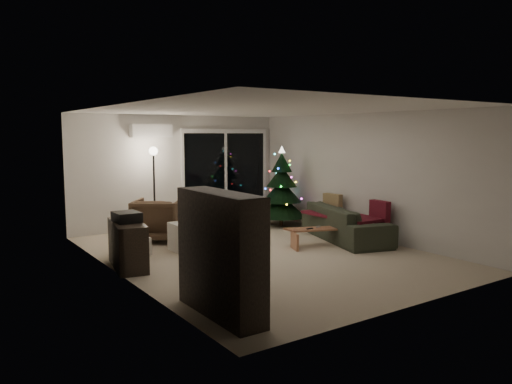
# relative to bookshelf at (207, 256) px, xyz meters

# --- Properties ---
(room) EXTENTS (6.50, 7.51, 2.60)m
(room) POSITION_rel_bookshelf_xyz_m (2.71, 3.67, 0.30)
(room) COLOR beige
(room) RESTS_ON ground
(bookshelf) EXTENTS (0.36, 1.43, 1.43)m
(bookshelf) POSITION_rel_bookshelf_xyz_m (0.00, 0.00, 0.00)
(bookshelf) COLOR black
(bookshelf) RESTS_ON floor
(media_cabinet) EXTENTS (0.63, 1.22, 0.73)m
(media_cabinet) POSITION_rel_bookshelf_xyz_m (0.00, 2.59, -0.35)
(media_cabinet) COLOR black
(media_cabinet) RESTS_ON floor
(stereo) EXTENTS (0.37, 0.44, 0.15)m
(stereo) POSITION_rel_bookshelf_xyz_m (0.00, 2.59, 0.09)
(stereo) COLOR black
(stereo) RESTS_ON media_cabinet
(armchair) EXTENTS (1.26, 1.26, 0.83)m
(armchair) POSITION_rel_bookshelf_xyz_m (1.18, 4.18, -0.30)
(armchair) COLOR #402E26
(armchair) RESTS_ON floor
(ottoman) EXTENTS (0.56, 0.56, 0.50)m
(ottoman) POSITION_rel_bookshelf_xyz_m (1.30, 3.11, -0.47)
(ottoman) COLOR silver
(ottoman) RESTS_ON floor
(cardboard_box_a) EXTENTS (0.45, 0.35, 0.31)m
(cardboard_box_a) POSITION_rel_bookshelf_xyz_m (0.37, 3.25, -0.56)
(cardboard_box_a) COLOR silver
(cardboard_box_a) RESTS_ON floor
(cardboard_box_b) EXTENTS (0.38, 0.30, 0.25)m
(cardboard_box_b) POSITION_rel_bookshelf_xyz_m (1.58, 2.72, -0.59)
(cardboard_box_b) COLOR silver
(cardboard_box_b) RESTS_ON floor
(side_table) EXTENTS (0.41, 0.41, 0.44)m
(side_table) POSITION_rel_bookshelf_xyz_m (2.43, 3.94, -0.49)
(side_table) COLOR black
(side_table) RESTS_ON floor
(floor_lamp) EXTENTS (0.28, 0.28, 1.76)m
(floor_lamp) POSITION_rel_bookshelf_xyz_m (1.43, 4.93, 0.17)
(floor_lamp) COLOR black
(floor_lamp) RESTS_ON floor
(sofa) EXTENTS (1.51, 2.47, 0.67)m
(sofa) POSITION_rel_bookshelf_xyz_m (4.30, 2.19, -0.38)
(sofa) COLOR #3F4736
(sofa) RESTS_ON floor
(sofa_throw) EXTENTS (0.72, 1.66, 0.06)m
(sofa_throw) POSITION_rel_bookshelf_xyz_m (4.20, 2.19, -0.23)
(sofa_throw) COLOR #421113
(sofa_throw) RESTS_ON sofa
(cushion_a) EXTENTS (0.17, 0.45, 0.44)m
(cushion_a) POSITION_rel_bookshelf_xyz_m (4.55, 2.84, -0.11)
(cushion_a) COLOR #998052
(cushion_a) RESTS_ON sofa
(cushion_b) EXTENTS (0.16, 0.45, 0.44)m
(cushion_b) POSITION_rel_bookshelf_xyz_m (4.55, 1.54, -0.11)
(cushion_b) COLOR #421113
(cushion_b) RESTS_ON sofa
(coffee_table) EXTENTS (1.13, 0.73, 0.34)m
(coffee_table) POSITION_rel_bookshelf_xyz_m (3.43, 2.08, -0.55)
(coffee_table) COLOR #986144
(coffee_table) RESTS_ON floor
(remote_a) EXTENTS (0.13, 0.04, 0.02)m
(remote_a) POSITION_rel_bookshelf_xyz_m (3.28, 2.08, -0.37)
(remote_a) COLOR black
(remote_a) RESTS_ON coffee_table
(remote_b) EXTENTS (0.13, 0.08, 0.02)m
(remote_b) POSITION_rel_bookshelf_xyz_m (3.53, 2.13, -0.37)
(remote_b) COLOR slate
(remote_b) RESTS_ON coffee_table
(christmas_tree) EXTENTS (1.29, 1.29, 1.81)m
(christmas_tree) POSITION_rel_bookshelf_xyz_m (4.18, 4.13, 0.19)
(christmas_tree) COLOR black
(christmas_tree) RESTS_ON floor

